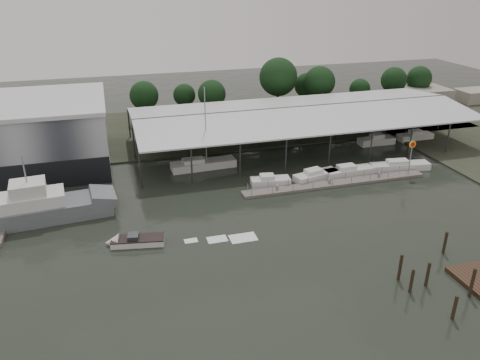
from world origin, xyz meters
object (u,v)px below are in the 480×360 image
object	(u,v)px
shell_fuel_sign	(412,151)
speedboat_underway	(133,241)
white_sailboat	(202,164)
grey_trawler	(42,207)

from	to	relation	value
shell_fuel_sign	speedboat_underway	distance (m)	42.34
white_sailboat	speedboat_underway	world-z (taller)	white_sailboat
shell_fuel_sign	white_sailboat	xyz separation A→B (m)	(-29.17, 11.48, -3.28)
grey_trawler	speedboat_underway	size ratio (longest dim) A/B	1.01
shell_fuel_sign	white_sailboat	size ratio (longest dim) A/B	0.43
white_sailboat	speedboat_underway	xyz separation A→B (m)	(-12.17, -19.87, -0.25)
grey_trawler	speedboat_underway	bearing A→B (deg)	-47.17
shell_fuel_sign	grey_trawler	xyz separation A→B (m)	(-51.55, 0.76, -2.35)
grey_trawler	speedboat_underway	world-z (taller)	grey_trawler
white_sailboat	shell_fuel_sign	bearing A→B (deg)	-24.36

